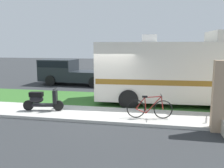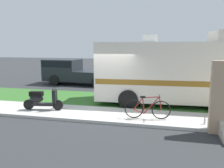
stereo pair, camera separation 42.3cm
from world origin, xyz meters
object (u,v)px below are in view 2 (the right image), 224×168
(bottle_green, at_px, (205,121))
(bottle_spare, at_px, (218,123))
(bicycle, at_px, (147,109))
(pickup_truck_near, at_px, (73,71))
(scooter, at_px, (42,99))
(motorhome_rv, at_px, (174,71))

(bottle_green, xyz_separation_m, bottle_spare, (0.42, -0.09, 0.01))
(bicycle, bearing_deg, pickup_truck_near, 128.78)
(bicycle, xyz_separation_m, bottle_green, (2.03, -0.19, -0.29))
(scooter, xyz_separation_m, bottle_green, (6.58, -0.40, -0.35))
(bottle_green, relative_size, bottle_spare, 0.90)
(bicycle, relative_size, bottle_spare, 6.43)
(bottle_spare, bearing_deg, bicycle, 173.57)
(motorhome_rv, distance_m, scooter, 6.24)
(bicycle, distance_m, bottle_green, 2.06)
(scooter, xyz_separation_m, pickup_truck_near, (-1.60, 7.44, 0.40))
(scooter, xyz_separation_m, bottle_spare, (7.00, -0.49, -0.34))
(bottle_green, height_order, bottle_spare, bottle_spare)
(pickup_truck_near, bearing_deg, bottle_spare, -42.67)
(pickup_truck_near, relative_size, bottle_green, 22.89)
(motorhome_rv, height_order, pickup_truck_near, motorhome_rv)
(scooter, relative_size, bottle_green, 7.09)
(scooter, relative_size, bottle_spare, 6.41)
(motorhome_rv, xyz_separation_m, bottle_green, (1.05, -3.06, -1.45))
(motorhome_rv, height_order, bicycle, motorhome_rv)
(motorhome_rv, distance_m, bottle_spare, 3.76)
(motorhome_rv, height_order, bottle_spare, motorhome_rv)
(motorhome_rv, bearing_deg, bottle_spare, -64.96)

